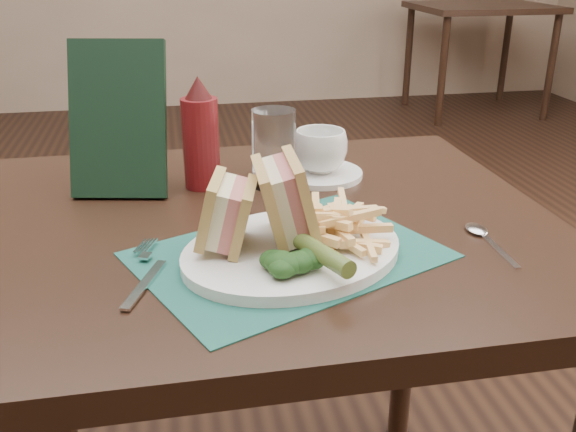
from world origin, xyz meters
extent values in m
plane|color=black|center=(0.00, 0.00, 0.00)|extent=(7.00, 7.00, 0.00)
plane|color=tan|center=(0.00, 3.50, 0.00)|extent=(6.00, 0.00, 6.00)
cube|color=#195347|center=(0.03, -0.63, 0.75)|extent=(0.45, 0.40, 0.00)
cylinder|color=#485F24|center=(0.05, -0.71, 0.79)|extent=(0.06, 0.12, 0.03)
cylinder|color=white|center=(0.14, -0.34, 0.76)|extent=(0.16, 0.16, 0.01)
imported|color=white|center=(0.14, -0.34, 0.80)|extent=(0.13, 0.13, 0.07)
cylinder|color=white|center=(0.05, -0.36, 0.81)|extent=(0.08, 0.08, 0.13)
cube|color=black|center=(-0.19, -0.34, 0.87)|extent=(0.17, 0.12, 0.24)
camera|label=1|loc=(-0.11, -1.38, 1.13)|focal=40.00mm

